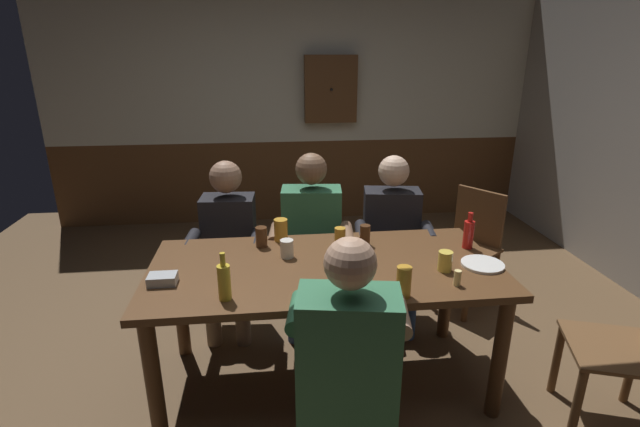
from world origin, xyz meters
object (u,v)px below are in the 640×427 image
pint_glass_3 (365,235)px  pint_glass_5 (281,230)px  pint_glass_6 (340,238)px  chair_empty_near_right (634,347)px  table_candle (457,278)px  bottle_0 (469,233)px  pint_glass_2 (287,249)px  person_0 (228,239)px  person_1 (312,233)px  person_3 (348,355)px  plate_0 (483,264)px  dining_table (325,281)px  wall_dart_cabinet (331,89)px  condiment_caddy (163,279)px  bottle_1 (224,281)px  chair_empty_near_left (468,244)px  pint_glass_1 (261,237)px  pint_glass_0 (445,261)px  pint_glass_4 (404,282)px  person_2 (392,233)px

pint_glass_3 → pint_glass_5: (-0.50, 0.12, 0.01)m
pint_glass_6 → chair_empty_near_right: bearing=-28.1°
table_candle → pint_glass_5: (-0.85, 0.68, 0.03)m
bottle_0 → pint_glass_2: size_ratio=2.12×
person_0 → person_1: size_ratio=0.97×
chair_empty_near_right → person_3: bearing=115.5°
person_3 → pint_glass_3: person_3 is taller
plate_0 → pint_glass_6: size_ratio=1.85×
dining_table → pint_glass_5: pint_glass_5 is taller
pint_glass_3 → plate_0: bearing=-31.6°
dining_table → wall_dart_cabinet: wall_dart_cabinet is taller
condiment_caddy → pint_glass_6: bearing=20.1°
table_candle → wall_dart_cabinet: bearing=94.1°
bottle_1 → pint_glass_3: (0.78, 0.56, -0.03)m
pint_glass_2 → pint_glass_5: 0.25m
dining_table → person_3: 0.68m
dining_table → pint_glass_5: (-0.23, 0.37, 0.17)m
dining_table → plate_0: plate_0 is taller
table_candle → bottle_1: bearing=-179.6°
chair_empty_near_right → plate_0: 0.81m
person_0 → pint_glass_2: (0.38, -0.56, 0.16)m
pint_glass_3 → bottle_1: bearing=-144.4°
pint_glass_5 → wall_dart_cabinet: (0.63, 2.42, 0.65)m
chair_empty_near_right → table_candle: size_ratio=11.00×
chair_empty_near_left → condiment_caddy: (-2.04, -0.96, 0.31)m
bottle_1 → pint_glass_1: bottle_1 is taller
person_3 → bottle_1: (-0.52, 0.37, 0.18)m
bottle_1 → pint_glass_0: size_ratio=2.19×
dining_table → bottle_0: bearing=8.9°
dining_table → plate_0: (0.85, -0.11, 0.11)m
condiment_caddy → bottle_1: (0.32, -0.19, 0.07)m
bottle_1 → pint_glass_0: 1.15m
table_candle → pint_glass_4: (-0.30, -0.08, 0.04)m
bottle_0 → pint_glass_0: bearing=-131.5°
table_candle → pint_glass_1: (-0.97, 0.60, 0.02)m
pint_glass_6 → chair_empty_near_left: bearing=29.3°
pint_glass_3 → wall_dart_cabinet: 2.63m
person_0 → chair_empty_near_left: size_ratio=1.35×
pint_glass_5 → pint_glass_4: bearing=-53.8°
person_2 → table_candle: person_2 is taller
chair_empty_near_right → wall_dart_cabinet: size_ratio=1.26×
chair_empty_near_left → person_1: bearing=62.4°
person_3 → pint_glass_4: (0.32, 0.30, 0.16)m
pint_glass_2 → pint_glass_1: bearing=130.5°
person_3 → bottle_1: size_ratio=5.19×
dining_table → bottle_1: 0.63m
pint_glass_4 → person_1: bearing=107.4°
chair_empty_near_left → bottle_0: (-0.34, -0.70, 0.38)m
person_2 → person_1: bearing=7.6°
pint_glass_1 → pint_glass_6: size_ratio=0.98×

